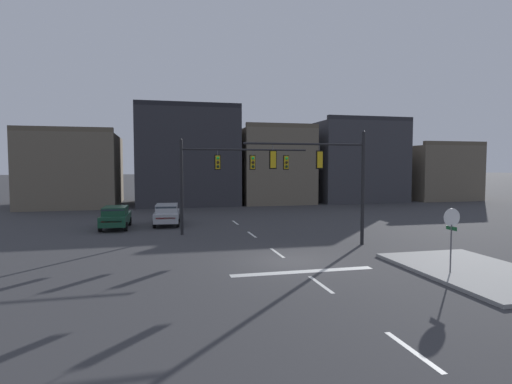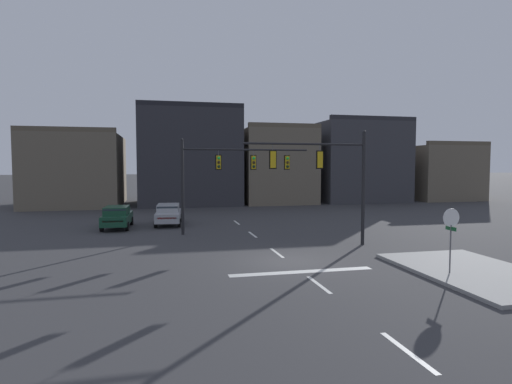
# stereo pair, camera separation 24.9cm
# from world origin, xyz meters

# --- Properties ---
(ground_plane) EXTENTS (400.00, 400.00, 0.00)m
(ground_plane) POSITION_xyz_m (0.00, 0.00, 0.00)
(ground_plane) COLOR #353538
(sidewalk_near_corner) EXTENTS (5.00, 8.00, 0.15)m
(sidewalk_near_corner) POSITION_xyz_m (7.11, -4.00, 0.07)
(sidewalk_near_corner) COLOR gray
(sidewalk_near_corner) RESTS_ON ground
(stop_bar_paint) EXTENTS (6.40, 0.50, 0.01)m
(stop_bar_paint) POSITION_xyz_m (0.00, -2.00, 0.00)
(stop_bar_paint) COLOR silver
(stop_bar_paint) RESTS_ON ground
(lane_centreline) EXTENTS (0.16, 26.40, 0.01)m
(lane_centreline) POSITION_xyz_m (0.00, 2.00, 0.00)
(lane_centreline) COLOR silver
(lane_centreline) RESTS_ON ground
(signal_mast_near_side) EXTENTS (7.15, 0.41, 6.57)m
(signal_mast_near_side) POSITION_xyz_m (3.37, 3.09, 4.31)
(signal_mast_near_side) COLOR black
(signal_mast_near_side) RESTS_ON ground
(signal_mast_far_side) EXTENTS (8.76, 0.42, 6.36)m
(signal_mast_far_side) POSITION_xyz_m (-1.58, 9.05, 4.35)
(signal_mast_far_side) COLOR black
(signal_mast_far_side) RESTS_ON ground
(stop_sign) EXTENTS (0.76, 0.64, 2.83)m
(stop_sign) POSITION_xyz_m (5.73, -4.06, 2.14)
(stop_sign) COLOR #56565B
(stop_sign) RESTS_ON ground
(car_lot_nearside) EXTENTS (2.17, 4.55, 1.61)m
(car_lot_nearside) POSITION_xyz_m (-5.36, 13.89, 0.86)
(car_lot_nearside) COLOR #9EA0A5
(car_lot_nearside) RESTS_ON ground
(car_lot_middle) EXTENTS (2.05, 4.51, 1.61)m
(car_lot_middle) POSITION_xyz_m (-9.04, 12.91, 0.86)
(car_lot_middle) COLOR #143D28
(car_lot_middle) RESTS_ON ground
(building_row) EXTENTS (54.92, 12.66, 11.33)m
(building_row) POSITION_xyz_m (6.22, 32.11, 4.65)
(building_row) COLOR #665B4C
(building_row) RESTS_ON ground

